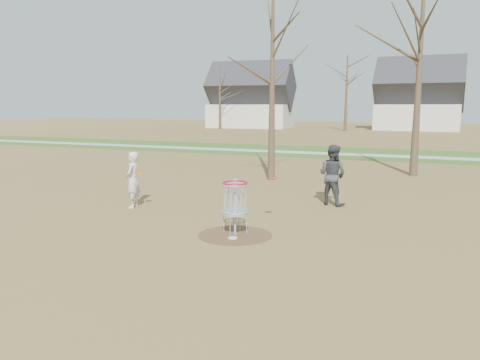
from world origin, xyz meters
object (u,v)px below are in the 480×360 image
player_standing (133,180)px  disc_grounded (233,238)px  disc_golf_basket (235,198)px  player_throwing (332,175)px

player_standing → disc_grounded: size_ratio=7.81×
disc_grounded → disc_golf_basket: (-0.07, 0.30, 0.89)m
player_standing → disc_grounded: player_standing is taller
player_standing → disc_grounded: (4.19, -1.96, -0.84)m
player_throwing → disc_grounded: 5.00m
player_throwing → disc_golf_basket: bearing=90.9°
player_throwing → disc_grounded: bearing=92.7°
disc_grounded → player_throwing: bearing=74.1°
disc_grounded → disc_golf_basket: 0.95m
player_standing → disc_golf_basket: player_standing is taller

